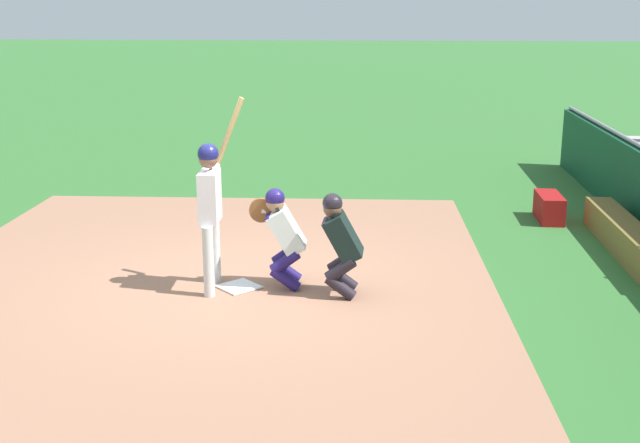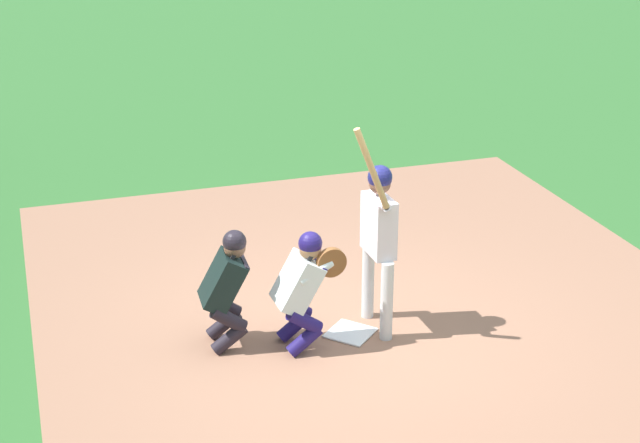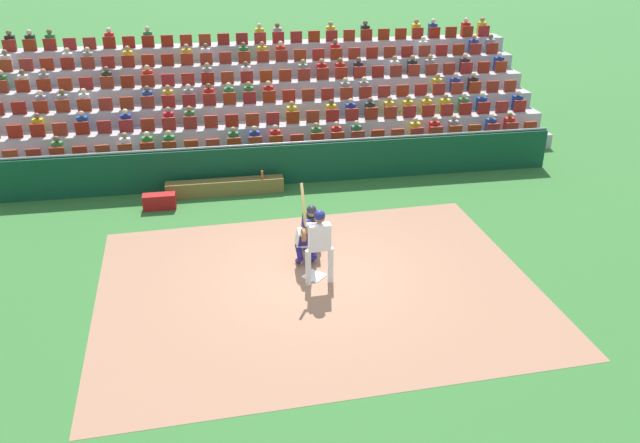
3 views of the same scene
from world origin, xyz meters
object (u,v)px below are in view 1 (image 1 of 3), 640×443
batter_at_plate (211,199)px  home_plate_umpire (340,240)px  equipment_duffel_bag (549,207)px  dugout_bench (628,240)px  home_plate_marker (239,287)px  catcher_crouching (282,232)px

batter_at_plate → home_plate_umpire: batter_at_plate is taller
batter_at_plate → equipment_duffel_bag: (3.71, -4.74, -0.92)m
dugout_bench → equipment_duffel_bag: 1.99m
batter_at_plate → dugout_bench: (1.86, -5.47, -0.92)m
batter_at_plate → equipment_duffel_bag: 6.09m
batter_at_plate → dugout_bench: bearing=-71.3°
batter_at_plate → home_plate_umpire: 1.62m
home_plate_marker → equipment_duffel_bag: size_ratio=0.49×
batter_at_plate → home_plate_marker: bearing=-79.8°
home_plate_umpire → dugout_bench: (1.94, -3.91, -0.47)m
batter_at_plate → home_plate_umpire: size_ratio=1.83×
home_plate_marker → catcher_crouching: (0.11, -0.53, 0.69)m
catcher_crouching → dugout_bench: (1.69, -4.63, -0.49)m
home_plate_marker → equipment_duffel_bag: (3.66, -4.43, 0.20)m
catcher_crouching → dugout_bench: bearing=-69.9°
batter_at_plate → dugout_bench: size_ratio=0.68×
dugout_bench → equipment_duffel_bag: (1.86, 0.73, -0.00)m
home_plate_marker → dugout_bench: bearing=-70.8°
home_plate_marker → equipment_duffel_bag: equipment_duffel_bag is taller
home_plate_umpire → dugout_bench: bearing=-63.6°
dugout_bench → batter_at_plate: bearing=108.7°
catcher_crouching → equipment_duffel_bag: bearing=-47.7°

